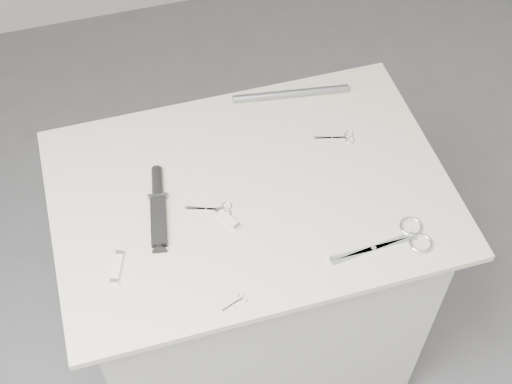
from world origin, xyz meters
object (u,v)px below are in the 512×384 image
object	(u,v)px
plinth	(252,285)
sheathed_knife	(158,203)
large_shears	(401,240)
pocket_knife_a	(117,267)
pocket_knife_b	(228,219)
tiny_scissors	(237,301)
embroidery_scissors_b	(341,138)
metal_rail	(291,94)
embroidery_scissors_a	(217,209)

from	to	relation	value
plinth	sheathed_knife	xyz separation A→B (m)	(-0.23, 0.02, 0.48)
large_shears	pocket_knife_a	bearing A→B (deg)	167.10
large_shears	pocket_knife_a	xyz separation A→B (m)	(-0.67, 0.11, 0.00)
sheathed_knife	pocket_knife_b	bearing A→B (deg)	-111.42
sheathed_knife	pocket_knife_a	distance (m)	0.20
tiny_scissors	sheathed_knife	bearing A→B (deg)	90.37
sheathed_knife	pocket_knife_b	xyz separation A→B (m)	(0.15, -0.09, -0.00)
embroidery_scissors_b	pocket_knife_a	distance (m)	0.69
plinth	metal_rail	bearing A→B (deg)	55.63
sheathed_knife	pocket_knife_b	distance (m)	0.18
sheathed_knife	metal_rail	bearing A→B (deg)	-48.15
plinth	embroidery_scissors_b	bearing A→B (deg)	20.15
plinth	metal_rail	size ratio (longest dim) A/B	2.75
embroidery_scissors_b	pocket_knife_b	bearing A→B (deg)	-138.94
plinth	sheathed_knife	bearing A→B (deg)	175.35
pocket_knife_a	pocket_knife_b	size ratio (longest dim) A/B	1.16
plinth	pocket_knife_a	xyz separation A→B (m)	(-0.36, -0.14, 0.48)
large_shears	embroidery_scissors_a	distance (m)	0.45
embroidery_scissors_b	sheathed_knife	bearing A→B (deg)	-155.75
plinth	pocket_knife_b	bearing A→B (deg)	-137.20
large_shears	pocket_knife_a	world-z (taller)	pocket_knife_a
plinth	pocket_knife_a	distance (m)	0.61
embroidery_scissors_b	pocket_knife_a	size ratio (longest dim) A/B	1.24
metal_rail	embroidery_scissors_a	bearing A→B (deg)	-132.07
sheathed_knife	metal_rail	size ratio (longest dim) A/B	0.74
tiny_scissors	pocket_knife_b	xyz separation A→B (m)	(0.04, 0.22, 0.00)
metal_rail	embroidery_scissors_b	bearing A→B (deg)	-66.25
plinth	tiny_scissors	xyz separation A→B (m)	(-0.12, -0.30, 0.47)
plinth	large_shears	xyz separation A→B (m)	(0.30, -0.25, 0.47)
embroidery_scissors_a	metal_rail	xyz separation A→B (m)	(0.30, 0.33, 0.01)
embroidery_scissors_a	tiny_scissors	size ratio (longest dim) A/B	1.82
plinth	pocket_knife_a	bearing A→B (deg)	-159.33
plinth	embroidery_scissors_b	distance (m)	0.56
large_shears	pocket_knife_b	xyz separation A→B (m)	(-0.38, 0.17, 0.00)
plinth	sheathed_knife	world-z (taller)	sheathed_knife
plinth	large_shears	distance (m)	0.61
large_shears	embroidery_scissors_b	bearing A→B (deg)	90.14
pocket_knife_a	pocket_knife_b	xyz separation A→B (m)	(0.28, 0.06, -0.00)
pocket_knife_a	metal_rail	distance (m)	0.70
large_shears	pocket_knife_b	world-z (taller)	pocket_knife_b
embroidery_scissors_a	pocket_knife_a	distance (m)	0.28
sheathed_knife	pocket_knife_b	size ratio (longest dim) A/B	3.21
tiny_scissors	metal_rail	distance (m)	0.67
embroidery_scissors_b	tiny_scissors	xyz separation A→B (m)	(-0.40, -0.40, -0.00)
embroidery_scissors_a	embroidery_scissors_b	bearing A→B (deg)	39.31
embroidery_scissors_a	embroidery_scissors_b	xyz separation A→B (m)	(0.38, 0.14, -0.00)
embroidery_scissors_b	metal_rail	bearing A→B (deg)	128.70
embroidery_scissors_b	pocket_knife_a	xyz separation A→B (m)	(-0.64, -0.24, 0.00)
pocket_knife_b	pocket_knife_a	bearing A→B (deg)	75.57
tiny_scissors	metal_rail	bearing A→B (deg)	41.86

